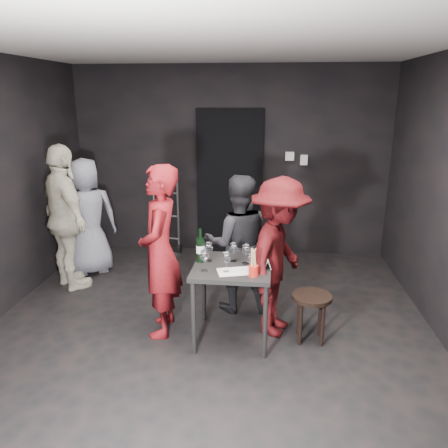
# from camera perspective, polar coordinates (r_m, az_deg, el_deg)

# --- Properties ---
(floor) EXTENTS (4.50, 5.00, 0.02)m
(floor) POSITION_cam_1_polar(r_m,az_deg,el_deg) (4.45, -2.23, -14.25)
(floor) COLOR black
(floor) RESTS_ON ground
(ceiling) EXTENTS (4.50, 5.00, 0.02)m
(ceiling) POSITION_cam_1_polar(r_m,az_deg,el_deg) (3.85, -2.70, 22.83)
(ceiling) COLOR silver
(ceiling) RESTS_ON ground
(wall_back) EXTENTS (4.50, 0.04, 2.70)m
(wall_back) POSITION_cam_1_polar(r_m,az_deg,el_deg) (6.38, 0.80, 8.13)
(wall_back) COLOR black
(wall_back) RESTS_ON ground
(wall_front) EXTENTS (4.50, 0.04, 2.70)m
(wall_front) POSITION_cam_1_polar(r_m,az_deg,el_deg) (1.68, -15.33, -17.45)
(wall_front) COLOR black
(wall_front) RESTS_ON ground
(doorway) EXTENTS (0.95, 0.10, 2.10)m
(doorway) POSITION_cam_1_polar(r_m,az_deg,el_deg) (6.37, 0.74, 5.38)
(doorway) COLOR black
(doorway) RESTS_ON ground
(wallbox_upper) EXTENTS (0.12, 0.06, 0.12)m
(wallbox_upper) POSITION_cam_1_polar(r_m,az_deg,el_deg) (6.30, 8.58, 8.76)
(wallbox_upper) COLOR #B7B7B2
(wallbox_upper) RESTS_ON wall_back
(wallbox_lower) EXTENTS (0.10, 0.06, 0.14)m
(wallbox_lower) POSITION_cam_1_polar(r_m,az_deg,el_deg) (6.32, 10.39, 8.24)
(wallbox_lower) COLOR #B7B7B2
(wallbox_lower) RESTS_ON wall_back
(hand_truck) EXTENTS (0.39, 0.33, 1.17)m
(hand_truck) POSITION_cam_1_polar(r_m,az_deg,el_deg) (6.50, -7.50, -2.14)
(hand_truck) COLOR #B2B2B7
(hand_truck) RESTS_ON floor
(tasting_table) EXTENTS (0.72, 0.72, 0.75)m
(tasting_table) POSITION_cam_1_polar(r_m,az_deg,el_deg) (4.12, 1.09, -6.71)
(tasting_table) COLOR black
(tasting_table) RESTS_ON floor
(stool) EXTENTS (0.38, 0.38, 0.47)m
(stool) POSITION_cam_1_polar(r_m,az_deg,el_deg) (4.27, 11.37, -10.14)
(stool) COLOR #352A1E
(stool) RESTS_ON floor
(server_red) EXTENTS (0.52, 0.73, 1.87)m
(server_red) POSITION_cam_1_polar(r_m,az_deg,el_deg) (4.18, -8.40, -2.36)
(server_red) COLOR maroon
(server_red) RESTS_ON floor
(woman_black) EXTENTS (0.77, 0.49, 1.49)m
(woman_black) POSITION_cam_1_polar(r_m,az_deg,el_deg) (4.67, 1.82, -2.65)
(woman_black) COLOR #252529
(woman_black) RESTS_ON floor
(man_maroon) EXTENTS (0.79, 1.15, 1.62)m
(man_maroon) POSITION_cam_1_polar(r_m,az_deg,el_deg) (4.21, 7.18, -4.00)
(man_maroon) COLOR #460A0D
(man_maroon) RESTS_ON floor
(bystander_cream) EXTENTS (1.26, 1.24, 2.04)m
(bystander_cream) POSITION_cam_1_polar(r_m,az_deg,el_deg) (5.45, -20.13, 2.15)
(bystander_cream) COLOR beige
(bystander_cream) RESTS_ON floor
(bystander_grey) EXTENTS (0.87, 0.74, 1.56)m
(bystander_grey) POSITION_cam_1_polar(r_m,az_deg,el_deg) (5.90, -17.42, 1.03)
(bystander_grey) COLOR gray
(bystander_grey) RESTS_ON floor
(tasting_mat) EXTENTS (0.34, 0.27, 0.00)m
(tasting_mat) POSITION_cam_1_polar(r_m,az_deg,el_deg) (3.94, 1.35, -6.22)
(tasting_mat) COLOR white
(tasting_mat) RESTS_ON tasting_table
(wine_glass_a) EXTENTS (0.10, 0.10, 0.22)m
(wine_glass_a) POSITION_cam_1_polar(r_m,az_deg,el_deg) (3.93, -2.59, -4.64)
(wine_glass_a) COLOR white
(wine_glass_a) RESTS_ON tasting_table
(wine_glass_b) EXTENTS (0.09, 0.09, 0.21)m
(wine_glass_b) POSITION_cam_1_polar(r_m,az_deg,el_deg) (4.15, -1.99, -3.53)
(wine_glass_b) COLOR white
(wine_glass_b) RESTS_ON tasting_table
(wine_glass_c) EXTENTS (0.08, 0.08, 0.20)m
(wine_glass_c) POSITION_cam_1_polar(r_m,az_deg,el_deg) (4.15, 1.25, -3.58)
(wine_glass_c) COLOR white
(wine_glass_c) RESTS_ON tasting_table
(wine_glass_d) EXTENTS (0.08, 0.08, 0.21)m
(wine_glass_d) POSITION_cam_1_polar(r_m,az_deg,el_deg) (3.90, 0.31, -4.87)
(wine_glass_d) COLOR white
(wine_glass_d) RESTS_ON tasting_table
(wine_glass_e) EXTENTS (0.09, 0.09, 0.18)m
(wine_glass_e) POSITION_cam_1_polar(r_m,az_deg,el_deg) (3.92, 3.48, -4.94)
(wine_glass_e) COLOR white
(wine_glass_e) RESTS_ON tasting_table
(wine_glass_f) EXTENTS (0.08, 0.08, 0.21)m
(wine_glass_f) POSITION_cam_1_polar(r_m,az_deg,el_deg) (4.09, 2.81, -3.82)
(wine_glass_f) COLOR white
(wine_glass_f) RESTS_ON tasting_table
(wine_bottle) EXTENTS (0.08, 0.08, 0.33)m
(wine_bottle) POSITION_cam_1_polar(r_m,az_deg,el_deg) (4.14, -3.11, -3.29)
(wine_bottle) COLOR black
(wine_bottle) RESTS_ON tasting_table
(breadstick_cup) EXTENTS (0.09, 0.09, 0.27)m
(breadstick_cup) POSITION_cam_1_polar(r_m,az_deg,el_deg) (3.81, 3.89, -5.10)
(breadstick_cup) COLOR red
(breadstick_cup) RESTS_ON tasting_table
(reserved_card) EXTENTS (0.08, 0.13, 0.09)m
(reserved_card) POSITION_cam_1_polar(r_m,az_deg,el_deg) (4.03, 5.48, -5.08)
(reserved_card) COLOR white
(reserved_card) RESTS_ON tasting_table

